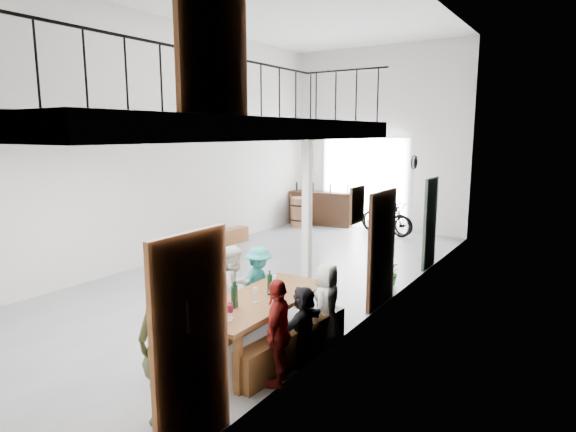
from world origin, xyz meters
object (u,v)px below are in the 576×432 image
Objects in this scene: bench_inner at (225,323)px; side_bench at (226,237)px; oak_barrel at (300,212)px; tasting_table at (260,304)px; serving_counter at (321,208)px; host_standing at (168,340)px; bicycle_near at (387,218)px.

bench_inner is 1.49× the size of side_bench.
bench_inner is at bearing -65.98° from oak_barrel.
tasting_table is at bearing -45.91° from side_bench.
serving_counter is at bearing 79.11° from side_bench.
oak_barrel reaches higher than tasting_table.
host_standing reaches higher than bicycle_near.
bench_inner is 1.22× the size of bicycle_near.
bench_inner is 1.18× the size of host_standing.
oak_barrel is at bearing -131.35° from serving_counter.
side_bench is (-3.87, 4.62, -0.04)m from bench_inner.
host_standing is (3.97, -10.40, 0.37)m from serving_counter.
serving_counter is at bearing 108.67° from bench_inner.
tasting_table is 9.42m from serving_counter.
tasting_table is at bearing -62.16° from oak_barrel.
oak_barrel is (0.36, 3.25, 0.27)m from side_bench.
tasting_table is 1.56× the size of side_bench.
bench_inner is 2.29× the size of oak_barrel.
bench_inner is 1.05× the size of serving_counter.
bicycle_near is at bearing 50.62° from side_bench.
host_standing is (0.86, -1.88, 0.67)m from bench_inner.
host_standing is (4.37, -9.75, 0.44)m from oak_barrel.
tasting_table reaches higher than side_bench.
oak_barrel is 0.76m from serving_counter.
bench_inner is at bearing 172.44° from tasting_table.
serving_counter reaches higher than side_bench.
host_standing is 1.04× the size of bicycle_near.
side_bench is at bearing 151.66° from bicycle_near.
bicycle_near is (3.06, 3.73, 0.26)m from side_bench.
tasting_table is at bearing 82.75° from host_standing.
serving_counter is (-3.81, 8.61, -0.17)m from tasting_table.
oak_barrel reaches higher than side_bench.
tasting_table is 1.10× the size of serving_counter.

